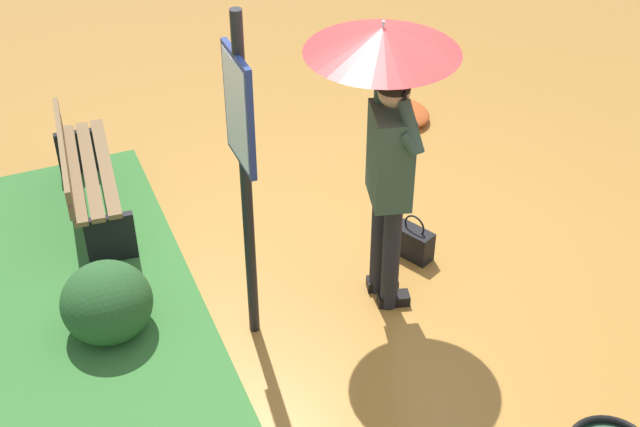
% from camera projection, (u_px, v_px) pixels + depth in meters
% --- Properties ---
extents(ground_plane, '(18.00, 18.00, 0.00)m').
position_uv_depth(ground_plane, '(382.00, 284.00, 6.32)').
color(ground_plane, '#B27A33').
extents(person_with_umbrella, '(0.96, 0.96, 2.04)m').
position_uv_depth(person_with_umbrella, '(386.00, 99.00, 5.36)').
color(person_with_umbrella, black).
rests_on(person_with_umbrella, ground_plane).
extents(info_sign_post, '(0.44, 0.07, 2.30)m').
position_uv_depth(info_sign_post, '(242.00, 148.00, 5.10)').
color(info_sign_post, black).
rests_on(info_sign_post, ground_plane).
extents(handbag, '(0.33, 0.25, 0.37)m').
position_uv_depth(handbag, '(413.00, 242.00, 6.51)').
color(handbag, black).
rests_on(handbag, ground_plane).
extents(park_bench, '(1.40, 0.49, 0.75)m').
position_uv_depth(park_bench, '(85.00, 176.00, 6.73)').
color(park_bench, black).
rests_on(park_bench, ground_plane).
extents(shrub_cluster, '(0.66, 0.60, 0.54)m').
position_uv_depth(shrub_cluster, '(109.00, 301.00, 5.80)').
color(shrub_cluster, '#285628').
rests_on(shrub_cluster, ground_plane).
extents(leaf_pile_near_person, '(0.56, 0.45, 0.12)m').
position_uv_depth(leaf_pile_near_person, '(404.00, 113.00, 8.21)').
color(leaf_pile_near_person, '#B74C1E').
rests_on(leaf_pile_near_person, ground_plane).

